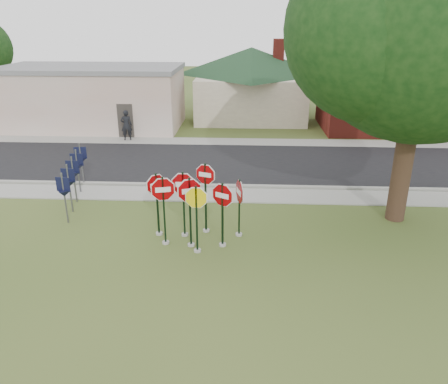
{
  "coord_description": "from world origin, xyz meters",
  "views": [
    {
      "loc": [
        1.68,
        -12.15,
        7.25
      ],
      "look_at": [
        0.96,
        2.0,
        1.57
      ],
      "focal_mm": 35.0,
      "sensor_mm": 36.0,
      "label": 1
    }
  ],
  "objects_px": {
    "oak_tree": "(426,20)",
    "stop_sign_left": "(164,201)",
    "stop_sign_center": "(190,202)",
    "pedestrian": "(126,125)",
    "stop_sign_yellow": "(196,211)"
  },
  "relations": [
    {
      "from": "pedestrian",
      "to": "stop_sign_left",
      "type": "bearing_deg",
      "value": 96.27
    },
    {
      "from": "oak_tree",
      "to": "stop_sign_yellow",
      "type": "bearing_deg",
      "value": -158.12
    },
    {
      "from": "pedestrian",
      "to": "oak_tree",
      "type": "bearing_deg",
      "value": 127.33
    },
    {
      "from": "stop_sign_left",
      "to": "pedestrian",
      "type": "height_order",
      "value": "stop_sign_left"
    },
    {
      "from": "pedestrian",
      "to": "stop_sign_yellow",
      "type": "bearing_deg",
      "value": 99.77
    },
    {
      "from": "stop_sign_yellow",
      "to": "pedestrian",
      "type": "xyz_separation_m",
      "value": [
        -5.92,
        13.77,
        -0.46
      ]
    },
    {
      "from": "stop_sign_yellow",
      "to": "oak_tree",
      "type": "xyz_separation_m",
      "value": [
        7.35,
        2.95,
        5.71
      ]
    },
    {
      "from": "stop_sign_yellow",
      "to": "oak_tree",
      "type": "height_order",
      "value": "oak_tree"
    },
    {
      "from": "stop_sign_yellow",
      "to": "pedestrian",
      "type": "height_order",
      "value": "stop_sign_yellow"
    },
    {
      "from": "oak_tree",
      "to": "stop_sign_left",
      "type": "bearing_deg",
      "value": -163.9
    },
    {
      "from": "stop_sign_left",
      "to": "oak_tree",
      "type": "bearing_deg",
      "value": 16.1
    },
    {
      "from": "stop_sign_yellow",
      "to": "pedestrian",
      "type": "relative_size",
      "value": 1.29
    },
    {
      "from": "stop_sign_center",
      "to": "stop_sign_left",
      "type": "height_order",
      "value": "stop_sign_center"
    },
    {
      "from": "stop_sign_left",
      "to": "pedestrian",
      "type": "distance_m",
      "value": 14.12
    },
    {
      "from": "stop_sign_center",
      "to": "pedestrian",
      "type": "xyz_separation_m",
      "value": [
        -5.66,
        13.39,
        -0.61
      ]
    }
  ]
}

